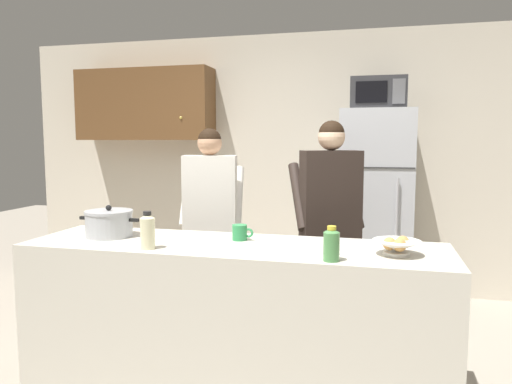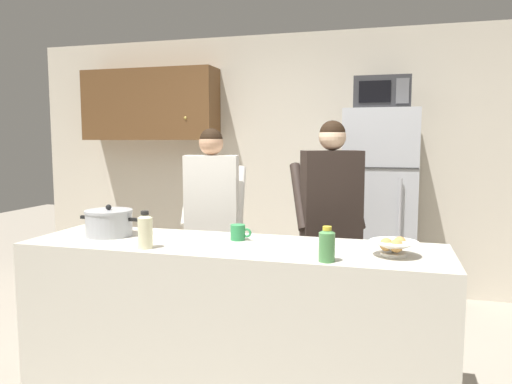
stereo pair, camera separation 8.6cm
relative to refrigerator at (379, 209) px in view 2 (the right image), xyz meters
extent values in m
cube|color=beige|center=(-0.80, 0.45, 0.40)|extent=(6.00, 0.12, 2.60)
cube|color=brown|center=(-2.40, 0.22, 1.00)|extent=(1.47, 0.34, 0.74)
sphere|color=gold|center=(-1.92, 0.05, 0.85)|extent=(0.03, 0.03, 0.03)
cube|color=beige|center=(-0.80, -1.85, -0.44)|extent=(2.48, 0.68, 0.92)
cube|color=#B7BABF|center=(0.00, 0.00, 0.00)|extent=(0.64, 0.64, 1.80)
cube|color=#333333|center=(0.00, -0.32, 0.40)|extent=(0.63, 0.01, 0.01)
cylinder|color=#B2B2B7|center=(0.18, -0.35, -0.09)|extent=(0.02, 0.02, 0.81)
cube|color=#2D2D30|center=(0.00, -0.02, 1.04)|extent=(0.48, 0.36, 0.28)
cube|color=black|center=(-0.06, -0.20, 1.04)|extent=(0.26, 0.01, 0.18)
cube|color=#59595B|center=(0.17, -0.20, 1.04)|extent=(0.11, 0.01, 0.21)
cylinder|color=#33384C|center=(-1.19, -0.96, -0.51)|extent=(0.11, 0.11, 0.79)
cylinder|color=#33384C|center=(-1.33, -0.99, -0.51)|extent=(0.11, 0.11, 0.79)
cube|color=white|center=(-1.26, -0.98, 0.20)|extent=(0.44, 0.28, 0.62)
sphere|color=tan|center=(-1.26, -0.98, 0.60)|extent=(0.19, 0.19, 0.19)
sphere|color=black|center=(-1.26, -0.98, 0.63)|extent=(0.18, 0.18, 0.18)
cylinder|color=white|center=(-1.08, -0.82, 0.18)|extent=(0.15, 0.38, 0.48)
cylinder|color=white|center=(-1.48, -0.90, 0.18)|extent=(0.15, 0.38, 0.48)
cylinder|color=black|center=(-0.25, -0.97, -0.49)|extent=(0.11, 0.11, 0.81)
cylinder|color=black|center=(-0.39, -1.03, -0.49)|extent=(0.11, 0.11, 0.81)
cube|color=#2D231E|center=(-0.32, -1.00, 0.23)|extent=(0.47, 0.35, 0.64)
sphere|color=beige|center=(-0.32, -1.00, 0.65)|extent=(0.20, 0.20, 0.20)
sphere|color=black|center=(-0.32, -1.00, 0.68)|extent=(0.19, 0.19, 0.19)
cylinder|color=#2D231E|center=(-0.18, -0.80, 0.21)|extent=(0.23, 0.38, 0.49)
cylinder|color=#2D231E|center=(-0.56, -0.98, 0.21)|extent=(0.23, 0.38, 0.49)
cylinder|color=#ADAFB5|center=(-1.63, -1.83, 0.09)|extent=(0.29, 0.29, 0.15)
cylinder|color=#ADAFB5|center=(-1.63, -1.83, 0.18)|extent=(0.30, 0.30, 0.02)
sphere|color=black|center=(-1.63, -1.83, 0.20)|extent=(0.04, 0.04, 0.04)
cube|color=black|center=(-1.80, -1.83, 0.13)|extent=(0.06, 0.02, 0.02)
cube|color=black|center=(-1.46, -1.83, 0.13)|extent=(0.06, 0.02, 0.02)
cylinder|color=#2D8C4C|center=(-0.80, -1.73, 0.07)|extent=(0.09, 0.09, 0.10)
torus|color=#2D8C4C|center=(-0.74, -1.73, 0.07)|extent=(0.06, 0.01, 0.06)
cylinder|color=white|center=(0.12, -1.90, 0.03)|extent=(0.14, 0.14, 0.02)
cone|color=white|center=(0.12, -1.90, 0.07)|extent=(0.25, 0.25, 0.06)
sphere|color=tan|center=(0.08, -1.93, 0.09)|extent=(0.07, 0.07, 0.07)
sphere|color=tan|center=(0.15, -1.87, 0.09)|extent=(0.07, 0.07, 0.07)
sphere|color=tan|center=(0.13, -1.95, 0.09)|extent=(0.07, 0.07, 0.07)
cylinder|color=#4C8C4C|center=(-0.21, -2.11, 0.09)|extent=(0.08, 0.08, 0.15)
cone|color=#4C8C4C|center=(-0.21, -2.11, 0.18)|extent=(0.08, 0.08, 0.02)
cylinder|color=gold|center=(-0.21, -2.11, 0.19)|extent=(0.05, 0.05, 0.02)
cylinder|color=beige|center=(-1.23, -2.09, 0.11)|extent=(0.08, 0.08, 0.17)
cone|color=beige|center=(-1.23, -2.09, 0.21)|extent=(0.08, 0.08, 0.03)
cylinder|color=#262626|center=(-1.23, -2.09, 0.22)|extent=(0.05, 0.05, 0.02)
camera|label=1|loc=(0.00, -4.51, 0.63)|focal=33.74mm
camera|label=2|loc=(0.09, -4.48, 0.63)|focal=33.74mm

